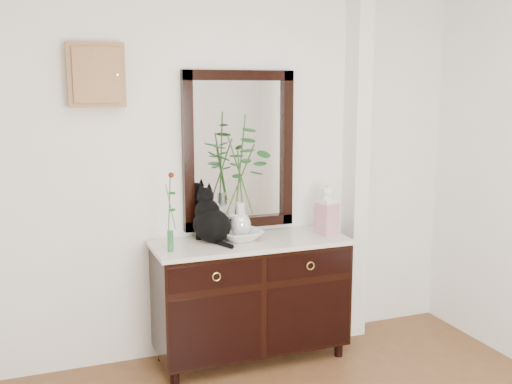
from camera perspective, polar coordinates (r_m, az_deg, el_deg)
name	(u,v)px	position (r m, az deg, el deg)	size (l,w,h in m)	color
wall_back	(225,164)	(4.18, -3.00, 2.72)	(3.60, 0.04, 2.70)	white
pilaster	(356,159)	(4.51, 9.52, 3.13)	(0.12, 0.20, 2.70)	white
sideboard	(251,293)	(4.18, -0.49, -9.62)	(1.33, 0.52, 0.82)	black
wall_mirror	(239,150)	(4.18, -1.65, 3.98)	(0.80, 0.06, 1.10)	black
key_cabinet	(96,75)	(3.93, -14.99, 10.72)	(0.35, 0.10, 0.40)	brown
cat	(212,215)	(4.01, -4.25, -2.16)	(0.26, 0.32, 0.37)	black
lotus_bowl	(241,235)	(4.07, -1.48, -4.12)	(0.29, 0.29, 0.07)	silver
vase_branches	(240,176)	(3.99, -1.50, 1.54)	(0.40, 0.40, 0.84)	silver
bud_vase_rose	(170,211)	(3.78, -8.23, -1.85)	(0.06, 0.06, 0.52)	#2E6838
ginger_jar	(327,210)	(4.25, 6.78, -1.67)	(0.13, 0.13, 0.35)	white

